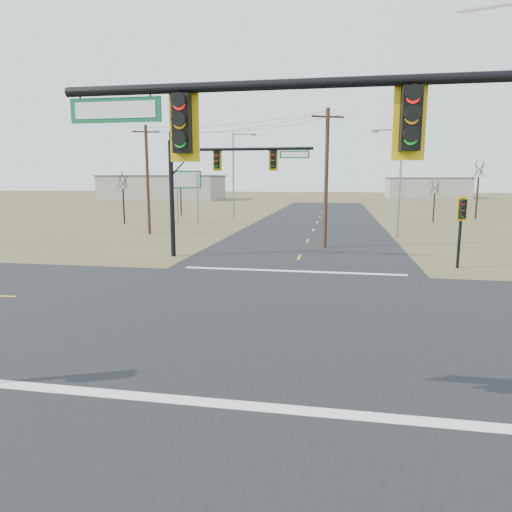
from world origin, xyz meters
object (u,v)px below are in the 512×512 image
Objects in this scene: utility_pole_near at (326,177)px; bare_tree_c at (435,186)px; streetlight_c at (235,172)px; utility_pole_far at (148,178)px; mast_arm_near at (427,163)px; mast_arm_far at (216,173)px; bare_tree_a at (122,180)px; streetlight_a at (398,176)px; highway_sign at (187,186)px; pedestal_signal_ne at (462,215)px; bare_tree_d at (479,168)px; bare_tree_b at (180,177)px.

utility_pole_near is 1.86× the size of bare_tree_c.
utility_pole_far is at bearing -132.88° from streetlight_c.
mast_arm_far reaches higher than mast_arm_near.
streetlight_c is 23.04m from bare_tree_c.
streetlight_a is at bearing -13.85° from bare_tree_a.
bare_tree_c is (11.75, 22.17, -0.95)m from utility_pole_near.
streetlight_c is at bearing 20.56° from highway_sign.
highway_sign is at bearing 120.26° from pedestal_signal_ne.
streetlight_a is at bearing -120.55° from bare_tree_d.
bare_tree_d is at bearing 33.02° from utility_pole_far.
bare_tree_b is (-20.42, 26.85, 0.05)m from utility_pole_near.
mast_arm_near is at bearing -86.37° from highway_sign.
utility_pole_far is (-18.32, 30.68, -0.23)m from mast_arm_near.
mast_arm_near is 35.74m from utility_pole_far.
pedestal_signal_ne is 32.16m from streetlight_c.
bare_tree_d is at bearing -0.48° from highway_sign.
utility_pole_near is at bearing -65.10° from highway_sign.
utility_pole_near is 22.41m from streetlight_c.
mast_arm_near is 1.69× the size of bare_tree_a.
utility_pole_far is at bearing -149.17° from bare_tree_c.
mast_arm_near is 2.58× the size of pedestal_signal_ne.
pedestal_signal_ne is 0.42× the size of utility_pole_far.
bare_tree_c is at bearing 62.08° from utility_pole_near.
bare_tree_a is 35.28m from bare_tree_c.
highway_sign is 7.13m from bare_tree_a.
pedestal_signal_ne is 10.27m from utility_pole_near.
utility_pole_far is (-15.96, 5.63, -0.10)m from utility_pole_near.
utility_pole_near is 25.11m from bare_tree_c.
utility_pole_far is at bearing 136.46° from pedestal_signal_ne.
utility_pole_near is 1.60× the size of bare_tree_a.
streetlight_c is (-13.44, 44.53, 0.51)m from mast_arm_near.
streetlight_a is (12.42, 12.63, -0.14)m from mast_arm_far.
streetlight_a is 1.74× the size of bare_tree_c.
mast_arm_near is at bearing -96.64° from streetlight_c.
streetlight_a reaches higher than bare_tree_b.
mast_arm_near is at bearing -122.10° from pedestal_signal_ne.
utility_pole_far is 14.70m from streetlight_c.
pedestal_signal_ne is at bearing -98.18° from bare_tree_c.
streetlight_c reaches higher than mast_arm_near.
mast_arm_near is 1.02× the size of streetlight_c.
streetlight_a is at bearing 4.04° from utility_pole_far.
bare_tree_b is (-28.04, 33.40, 2.17)m from pedestal_signal_ne.
utility_pole_far reaches higher than bare_tree_d.
utility_pole_near is at bearing 123.12° from pedestal_signal_ne.
mast_arm_far is 8.61m from utility_pole_near.
mast_arm_far is 14.49m from utility_pole_far.
mast_arm_far is 35.13m from bare_tree_b.
bare_tree_a is (-30.22, 20.70, 1.89)m from pedestal_signal_ne.
bare_tree_d is at bearing 69.07° from mast_arm_near.
utility_pole_far reaches higher than bare_tree_c.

